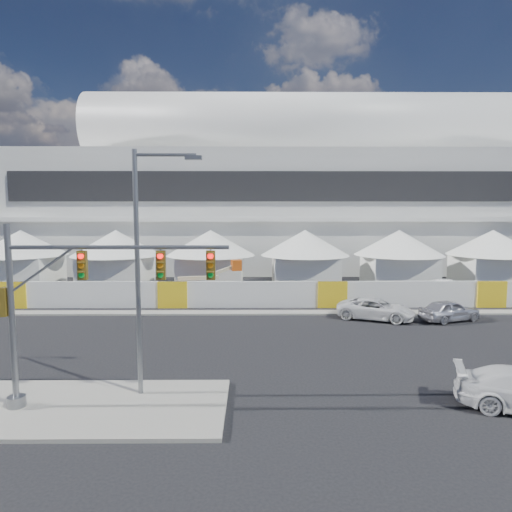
{
  "coord_description": "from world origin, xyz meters",
  "views": [
    {
      "loc": [
        -0.01,
        -19.3,
        7.42
      ],
      "look_at": [
        0.22,
        10.0,
        4.38
      ],
      "focal_mm": 32.0,
      "sensor_mm": 36.0,
      "label": 1
    }
  ],
  "objects_px": {
    "lot_car_a": "(451,290)",
    "traffic_mast": "(62,307)",
    "sedan_silver": "(449,310)",
    "boom_lift": "(193,290)",
    "streetlight_median": "(144,256)",
    "pickup_curb": "(376,309)"
  },
  "relations": [
    {
      "from": "lot_car_a",
      "to": "traffic_mast",
      "type": "distance_m",
      "value": 31.46
    },
    {
      "from": "sedan_silver",
      "to": "boom_lift",
      "type": "xyz_separation_m",
      "value": [
        -17.92,
        7.2,
        0.14
      ]
    },
    {
      "from": "boom_lift",
      "to": "streetlight_median",
      "type": "bearing_deg",
      "value": -101.7
    },
    {
      "from": "traffic_mast",
      "to": "pickup_curb",
      "type": "bearing_deg",
      "value": 42.33
    },
    {
      "from": "sedan_silver",
      "to": "lot_car_a",
      "type": "relative_size",
      "value": 0.9
    },
    {
      "from": "traffic_mast",
      "to": "streetlight_median",
      "type": "relative_size",
      "value": 0.86
    },
    {
      "from": "sedan_silver",
      "to": "streetlight_median",
      "type": "xyz_separation_m",
      "value": [
        -17.25,
        -12.1,
        4.89
      ]
    },
    {
      "from": "lot_car_a",
      "to": "boom_lift",
      "type": "relative_size",
      "value": 0.72
    },
    {
      "from": "streetlight_median",
      "to": "pickup_curb",
      "type": "bearing_deg",
      "value": 45.24
    },
    {
      "from": "traffic_mast",
      "to": "boom_lift",
      "type": "relative_size",
      "value": 1.28
    },
    {
      "from": "pickup_curb",
      "to": "traffic_mast",
      "type": "xyz_separation_m",
      "value": [
        -15.18,
        -13.82,
        3.18
      ]
    },
    {
      "from": "sedan_silver",
      "to": "streetlight_median",
      "type": "height_order",
      "value": "streetlight_median"
    },
    {
      "from": "streetlight_median",
      "to": "boom_lift",
      "type": "height_order",
      "value": "streetlight_median"
    },
    {
      "from": "sedan_silver",
      "to": "lot_car_a",
      "type": "bearing_deg",
      "value": -44.75
    },
    {
      "from": "traffic_mast",
      "to": "sedan_silver",
      "type": "bearing_deg",
      "value": 33.77
    },
    {
      "from": "lot_car_a",
      "to": "boom_lift",
      "type": "height_order",
      "value": "boom_lift"
    },
    {
      "from": "pickup_curb",
      "to": "traffic_mast",
      "type": "height_order",
      "value": "traffic_mast"
    },
    {
      "from": "sedan_silver",
      "to": "pickup_curb",
      "type": "distance_m",
      "value": 4.79
    },
    {
      "from": "pickup_curb",
      "to": "streetlight_median",
      "type": "relative_size",
      "value": 0.53
    },
    {
      "from": "sedan_silver",
      "to": "boom_lift",
      "type": "relative_size",
      "value": 0.65
    },
    {
      "from": "sedan_silver",
      "to": "traffic_mast",
      "type": "height_order",
      "value": "traffic_mast"
    },
    {
      "from": "sedan_silver",
      "to": "boom_lift",
      "type": "height_order",
      "value": "boom_lift"
    }
  ]
}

